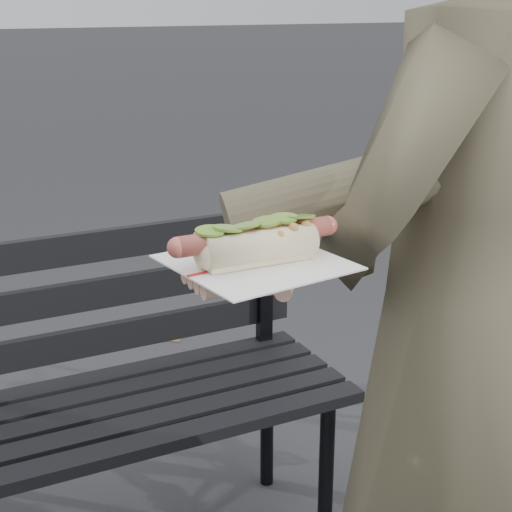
{
  "coord_description": "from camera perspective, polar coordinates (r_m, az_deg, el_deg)",
  "views": [
    {
      "loc": [
        -0.39,
        -0.81,
        1.44
      ],
      "look_at": [
        0.01,
        -0.01,
        1.14
      ],
      "focal_mm": 55.0,
      "sensor_mm": 36.0,
      "label": 1
    }
  ],
  "objects": [
    {
      "name": "person",
      "position": [
        1.35,
        14.24,
        -5.87
      ],
      "size": [
        0.77,
        0.66,
        1.8
      ],
      "primitive_type": "imported",
      "rotation": [
        0.0,
        0.0,
        3.55
      ],
      "color": "brown",
      "rests_on": "ground"
    },
    {
      "name": "park_bench",
      "position": [
        2.0,
        -15.74,
        -9.63
      ],
      "size": [
        1.5,
        0.44,
        0.88
      ],
      "color": "black",
      "rests_on": "ground"
    },
    {
      "name": "held_hotdog",
      "position": [
        1.09,
        7.89,
        4.2
      ],
      "size": [
        0.64,
        0.32,
        0.2
      ],
      "color": "brown"
    }
  ]
}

